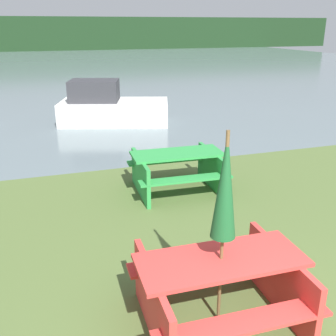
% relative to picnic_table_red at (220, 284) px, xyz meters
% --- Properties ---
extents(water, '(60.00, 50.00, 0.00)m').
position_rel_picnic_table_red_xyz_m(water, '(0.36, 30.07, -0.47)').
color(water, slate).
rests_on(water, ground_plane).
extents(far_treeline, '(80.00, 1.60, 4.00)m').
position_rel_picnic_table_red_xyz_m(far_treeline, '(0.36, 50.07, 1.53)').
color(far_treeline, '#193319').
rests_on(far_treeline, water).
extents(picnic_table_red, '(1.76, 1.42, 0.78)m').
position_rel_picnic_table_red_xyz_m(picnic_table_red, '(0.00, 0.00, 0.00)').
color(picnic_table_red, red).
rests_on(picnic_table_red, ground_plane).
extents(picnic_table_green, '(1.76, 1.45, 0.76)m').
position_rel_picnic_table_red_xyz_m(picnic_table_green, '(0.75, 3.52, -0.01)').
color(picnic_table_green, green).
rests_on(picnic_table_green, ground_plane).
extents(umbrella_darkgreen, '(0.25, 0.25, 2.12)m').
position_rel_picnic_table_red_xyz_m(umbrella_darkgreen, '(0.00, 0.00, 1.09)').
color(umbrella_darkgreen, brown).
rests_on(umbrella_darkgreen, ground_plane).
extents(boat, '(3.72, 2.49, 1.39)m').
position_rel_picnic_table_red_xyz_m(boat, '(0.52, 9.39, 0.05)').
color(boat, silver).
rests_on(boat, water).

